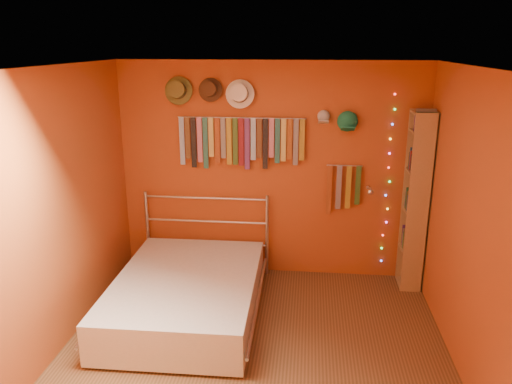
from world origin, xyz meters
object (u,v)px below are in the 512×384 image
(reading_lamp, at_px, (370,191))
(bed, at_px, (187,294))
(tie_rack, at_px, (240,140))
(bookshelf, at_px, (420,201))

(reading_lamp, relative_size, bed, 0.15)
(tie_rack, distance_m, bed, 1.80)
(bed, bearing_deg, bookshelf, 19.99)
(tie_rack, xyz_separation_m, reading_lamp, (1.46, -0.16, -0.51))
(bookshelf, bearing_deg, reading_lamp, -178.92)
(bed, bearing_deg, tie_rack, 68.24)
(reading_lamp, relative_size, bookshelf, 0.15)
(tie_rack, relative_size, bed, 0.71)
(tie_rack, relative_size, reading_lamp, 4.88)
(tie_rack, bearing_deg, reading_lamp, -6.45)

